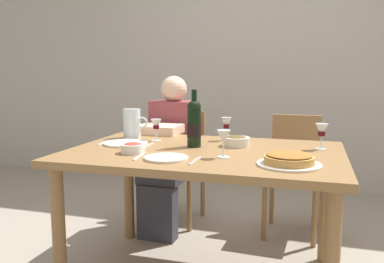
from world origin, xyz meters
name	(u,v)px	position (x,y,z in m)	size (l,w,h in m)	color
back_wall	(257,51)	(0.00, 2.07, 1.40)	(8.00, 0.10, 2.80)	#B2ADA3
dining_table	(204,166)	(0.00, 0.00, 0.67)	(1.50, 1.00, 0.76)	olive
wine_bottle	(194,123)	(-0.08, 0.08, 0.90)	(0.08, 0.08, 0.33)	black
water_pitcher	(132,125)	(-0.56, 0.27, 0.84)	(0.17, 0.11, 0.19)	silver
baked_tart	(289,160)	(0.47, -0.24, 0.79)	(0.30, 0.30, 0.06)	silver
salad_bowl	(133,148)	(-0.35, -0.19, 0.79)	(0.13, 0.13, 0.06)	white
olive_bowl	(236,141)	(0.15, 0.17, 0.79)	(0.16, 0.16, 0.06)	silver
wine_glass_left_diner	(322,131)	(0.62, 0.21, 0.86)	(0.07, 0.07, 0.15)	silver
wine_glass_right_diner	(156,125)	(-0.37, 0.20, 0.86)	(0.07, 0.07, 0.14)	silver
wine_glass_centre	(226,124)	(0.05, 0.35, 0.86)	(0.07, 0.07, 0.15)	silver
wine_glass_spare	(224,138)	(0.14, -0.16, 0.86)	(0.07, 0.07, 0.14)	silver
dinner_plate_left_setting	(166,158)	(-0.12, -0.28, 0.77)	(0.22, 0.22, 0.01)	silver
dinner_plate_right_setting	(126,143)	(-0.50, 0.04, 0.77)	(0.26, 0.26, 0.01)	white
fork_left_setting	(139,157)	(-0.27, -0.28, 0.76)	(0.16, 0.01, 0.01)	silver
knife_left_setting	(195,160)	(0.03, -0.28, 0.76)	(0.18, 0.01, 0.01)	silver
knife_right_setting	(149,145)	(-0.35, 0.04, 0.76)	(0.18, 0.01, 0.01)	silver
spoon_right_setting	(103,143)	(-0.65, 0.04, 0.76)	(0.16, 0.01, 0.01)	silver
chair_left	(180,158)	(-0.45, 0.91, 0.50)	(0.41, 0.41, 0.87)	olive
diner_left	(169,149)	(-0.45, 0.67, 0.62)	(0.35, 0.51, 1.16)	#8E3D42
chair_right	(294,166)	(0.45, 0.88, 0.50)	(0.42, 0.42, 0.87)	olive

